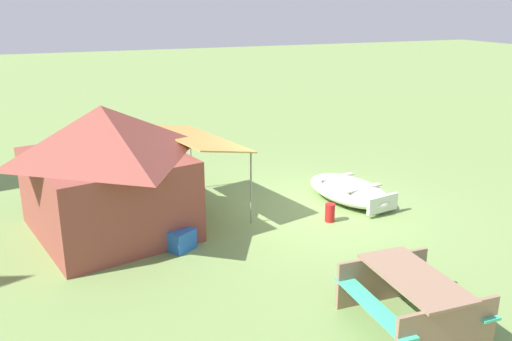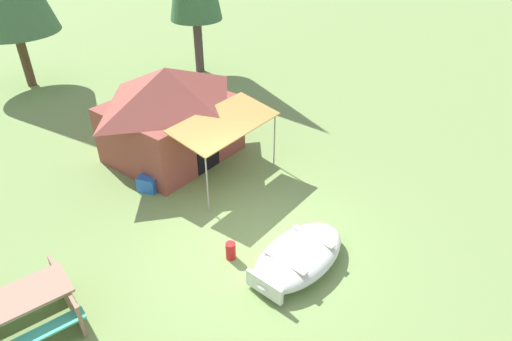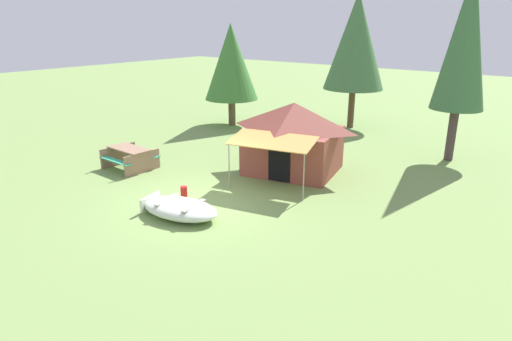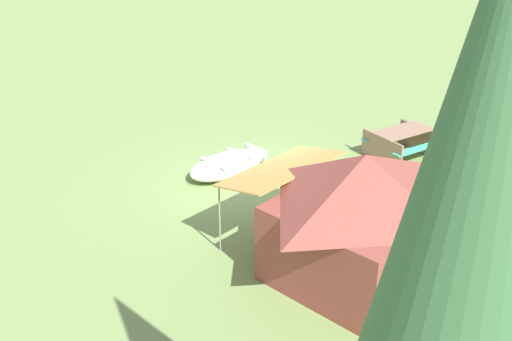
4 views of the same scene
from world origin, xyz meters
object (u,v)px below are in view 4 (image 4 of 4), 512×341
fuel_can (277,171)px  pine_tree_far_center (471,261)px  picnic_table (401,140)px  beached_rowboat (227,164)px  canvas_cabin_tent (360,214)px  cooler_box (367,221)px

fuel_can → pine_tree_far_center: size_ratio=0.05×
picnic_table → pine_tree_far_center: pine_tree_far_center is taller
beached_rowboat → picnic_table: size_ratio=1.45×
canvas_cabin_tent → picnic_table: (-4.80, -3.35, -0.80)m
beached_rowboat → canvas_cabin_tent: bearing=86.8°
fuel_can → pine_tree_far_center: (5.16, 8.94, 4.28)m
picnic_table → canvas_cabin_tent: bearing=34.9°
canvas_cabin_tent → pine_tree_far_center: (3.99, 4.80, 3.19)m
pine_tree_far_center → beached_rowboat: bearing=-113.3°
cooler_box → pine_tree_far_center: (5.29, 5.84, 4.28)m
picnic_table → cooler_box: 4.20m
fuel_can → pine_tree_far_center: pine_tree_far_center is taller
canvas_cabin_tent → picnic_table: canvas_cabin_tent is taller
fuel_can → cooler_box: bearing=92.4°
picnic_table → pine_tree_far_center: (8.79, 8.16, 3.99)m
cooler_box → fuel_can: bearing=-87.6°
beached_rowboat → pine_tree_far_center: pine_tree_far_center is taller
beached_rowboat → cooler_box: 4.21m
pine_tree_far_center → fuel_can: bearing=-120.0°
cooler_box → pine_tree_far_center: pine_tree_far_center is taller
beached_rowboat → cooler_box: beached_rowboat is taller
cooler_box → canvas_cabin_tent: bearing=38.4°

